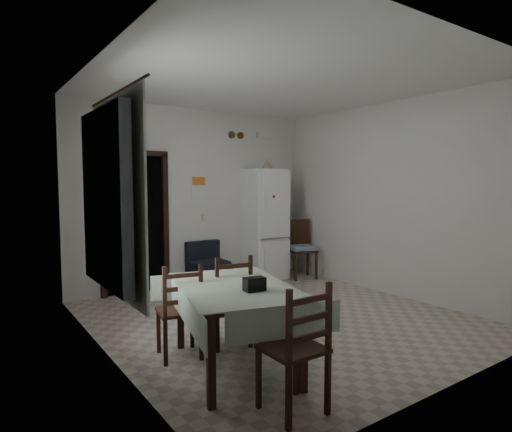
{
  "coord_description": "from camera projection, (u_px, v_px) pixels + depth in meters",
  "views": [
    {
      "loc": [
        -3.24,
        -4.14,
        1.69
      ],
      "look_at": [
        0.0,
        0.5,
        1.25
      ],
      "focal_mm": 30.0,
      "sensor_mm": 36.0,
      "label": 1
    }
  ],
  "objects": [
    {
      "name": "ground",
      "position": [
        279.0,
        318.0,
        5.37
      ],
      "size": [
        4.5,
        4.5,
        0.0
      ],
      "primitive_type": "plane",
      "color": "#BEAF9B",
      "rests_on": "ground"
    },
    {
      "name": "ceiling",
      "position": [
        280.0,
        82.0,
        5.14
      ],
      "size": [
        4.2,
        4.5,
        0.02
      ],
      "primitive_type": null,
      "color": "white",
      "rests_on": "ground"
    },
    {
      "name": "wall_back",
      "position": [
        196.0,
        197.0,
        7.1
      ],
      "size": [
        4.2,
        0.02,
        2.9
      ],
      "primitive_type": null,
      "color": "silver",
      "rests_on": "ground"
    },
    {
      "name": "wall_front",
      "position": [
        453.0,
        213.0,
        3.42
      ],
      "size": [
        4.2,
        0.02,
        2.9
      ],
      "primitive_type": null,
      "color": "silver",
      "rests_on": "ground"
    },
    {
      "name": "wall_left",
      "position": [
        105.0,
        208.0,
        4.06
      ],
      "size": [
        0.02,
        4.5,
        2.9
      ],
      "primitive_type": null,
      "color": "silver",
      "rests_on": "ground"
    },
    {
      "name": "wall_right",
      "position": [
        389.0,
        199.0,
        6.46
      ],
      "size": [
        0.02,
        4.5,
        2.9
      ],
      "primitive_type": null,
      "color": "silver",
      "rests_on": "ground"
    },
    {
      "name": "doorway",
      "position": [
        130.0,
        223.0,
        6.69
      ],
      "size": [
        1.06,
        0.52,
        2.22
      ],
      "color": "black",
      "rests_on": "ground"
    },
    {
      "name": "window_recess",
      "position": [
        105.0,
        198.0,
        3.86
      ],
      "size": [
        0.1,
        1.2,
        1.6
      ],
      "primitive_type": "cube",
      "color": "silver",
      "rests_on": "ground"
    },
    {
      "name": "curtain",
      "position": [
        118.0,
        198.0,
        3.92
      ],
      "size": [
        0.02,
        1.45,
        1.85
      ],
      "primitive_type": "cube",
      "color": "beige",
      "rests_on": "ground"
    },
    {
      "name": "curtain_rod",
      "position": [
        116.0,
        93.0,
        3.85
      ],
      "size": [
        0.02,
        1.6,
        0.02
      ],
      "primitive_type": "cylinder",
      "rotation": [
        1.57,
        0.0,
        0.0
      ],
      "color": "black",
      "rests_on": "ground"
    },
    {
      "name": "calendar",
      "position": [
        199.0,
        187.0,
        7.1
      ],
      "size": [
        0.28,
        0.02,
        0.4
      ],
      "primitive_type": "cube",
      "color": "white",
      "rests_on": "ground"
    },
    {
      "name": "calendar_image",
      "position": [
        199.0,
        181.0,
        7.09
      ],
      "size": [
        0.24,
        0.01,
        0.14
      ],
      "primitive_type": "cube",
      "color": "orange",
      "rests_on": "ground"
    },
    {
      "name": "light_switch",
      "position": [
        204.0,
        218.0,
        7.2
      ],
      "size": [
        0.08,
        0.02,
        0.12
      ],
      "primitive_type": "cube",
      "color": "beige",
      "rests_on": "ground"
    },
    {
      "name": "vent_left",
      "position": [
        232.0,
        135.0,
        7.4
      ],
      "size": [
        0.12,
        0.03,
        0.12
      ],
      "primitive_type": "cylinder",
      "rotation": [
        1.57,
        0.0,
        0.0
      ],
      "color": "#513B20",
      "rests_on": "ground"
    },
    {
      "name": "vent_right",
      "position": [
        241.0,
        135.0,
        7.5
      ],
      "size": [
        0.12,
        0.03,
        0.12
      ],
      "primitive_type": "cylinder",
      "rotation": [
        1.57,
        0.0,
        0.0
      ],
      "color": "#513B20",
      "rests_on": "ground"
    },
    {
      "name": "emergency_light",
      "position": [
        263.0,
        135.0,
        7.75
      ],
      "size": [
        0.25,
        0.07,
        0.09
      ],
      "primitive_type": "cube",
      "color": "white",
      "rests_on": "ground"
    },
    {
      "name": "fridge",
      "position": [
        264.0,
        224.0,
        7.54
      ],
      "size": [
        0.67,
        0.67,
        1.93
      ],
      "primitive_type": null,
      "rotation": [
        0.0,
        0.0,
        -0.07
      ],
      "color": "white",
      "rests_on": "ground"
    },
    {
      "name": "tan_cone",
      "position": [
        267.0,
        164.0,
        7.51
      ],
      "size": [
        0.24,
        0.24,
        0.18
      ],
      "primitive_type": "cone",
      "rotation": [
        0.0,
        0.0,
        0.12
      ],
      "color": "tan",
      "rests_on": "fridge"
    },
    {
      "name": "navy_seat",
      "position": [
        209.0,
        265.0,
        6.95
      ],
      "size": [
        0.6,
        0.58,
        0.73
      ],
      "primitive_type": null,
      "rotation": [
        0.0,
        0.0,
        -0.01
      ],
      "color": "black",
      "rests_on": "ground"
    },
    {
      "name": "corner_chair",
      "position": [
        302.0,
        249.0,
        7.57
      ],
      "size": [
        0.57,
        0.57,
        1.03
      ],
      "primitive_type": null,
      "rotation": [
        0.0,
        0.0,
        -0.32
      ],
      "color": "black",
      "rests_on": "ground"
    },
    {
      "name": "dining_table",
      "position": [
        235.0,
        327.0,
        3.9
      ],
      "size": [
        1.3,
        1.66,
        0.76
      ],
      "primitive_type": null,
      "rotation": [
        0.0,
        0.0,
        -0.26
      ],
      "color": "#ADBEA3",
      "rests_on": "ground"
    },
    {
      "name": "black_bag",
      "position": [
        254.0,
        284.0,
        3.68
      ],
      "size": [
        0.19,
        0.13,
        0.12
      ],
      "primitive_type": "cube",
      "rotation": [
        0.0,
        0.0,
        -0.11
      ],
      "color": "black",
      "rests_on": "dining_table"
    },
    {
      "name": "dining_chair_far_left",
      "position": [
        179.0,
        310.0,
        4.14
      ],
      "size": [
        0.47,
        0.47,
        0.93
      ],
      "primitive_type": null,
      "rotation": [
        0.0,
        0.0,
        2.94
      ],
      "color": "black",
      "rests_on": "ground"
    },
    {
      "name": "dining_chair_far_right",
      "position": [
        229.0,
        299.0,
        4.47
      ],
      "size": [
        0.5,
        0.5,
        0.96
      ],
      "primitive_type": null,
      "rotation": [
        0.0,
        0.0,
        2.89
      ],
      "color": "black",
      "rests_on": "ground"
    },
    {
      "name": "dining_chair_near_head",
      "position": [
        293.0,
        347.0,
        3.13
      ],
      "size": [
        0.43,
        0.43,
        0.99
      ],
      "primitive_type": null,
      "rotation": [
        0.0,
        0.0,
        3.13
      ],
      "color": "black",
      "rests_on": "ground"
    }
  ]
}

